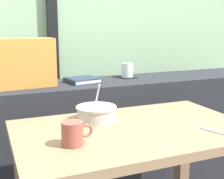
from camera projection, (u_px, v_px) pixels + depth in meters
name	position (u px, v px, depth m)	size (l,w,h in m)	color
window_divider_post	(51.00, 0.00, 2.16)	(0.07, 0.05, 2.60)	black
dark_console_ledge	(89.00, 146.00, 1.88)	(2.80, 0.37, 0.80)	#23262B
breakfast_table	(133.00, 158.00, 1.28)	(0.96, 0.60, 0.72)	#826849
coaster_square	(127.00, 77.00, 1.96)	(0.10, 0.10, 0.01)	black
juice_glass	(127.00, 70.00, 1.95)	(0.07, 0.07, 0.09)	white
closed_book	(82.00, 80.00, 1.79)	(0.20, 0.19, 0.03)	#1E2D47
throw_pillow	(24.00, 63.00, 1.64)	(0.32, 0.14, 0.26)	#D18938
soup_bowl	(96.00, 113.00, 1.34)	(0.18, 0.18, 0.16)	#BCB7A8
fork_utensil	(221.00, 133.00, 1.18)	(0.02, 0.17, 0.01)	silver
ceramic_mug	(73.00, 134.00, 1.06)	(0.11, 0.08, 0.08)	#9E4C42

